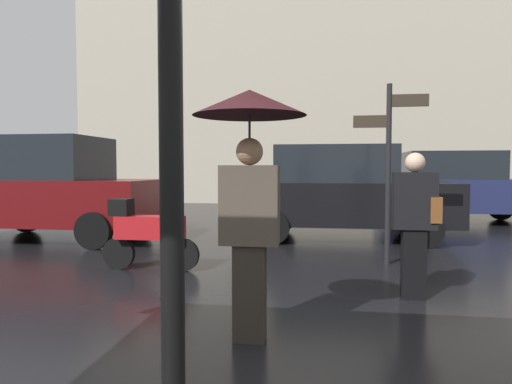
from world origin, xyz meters
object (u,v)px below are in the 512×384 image
object	(u,v)px
street_signpost	(389,155)
pedestrian_with_bag	(416,216)
parked_car_right	(52,189)
parked_car_left	(457,187)
pedestrian_with_umbrella	(250,151)
parked_scooter	(147,231)
parked_car_distant	(342,192)

from	to	relation	value
street_signpost	pedestrian_with_bag	bearing A→B (deg)	-88.51
pedestrian_with_bag	street_signpost	xyz separation A→B (m)	(-0.05, 1.83, 0.73)
parked_car_right	parked_car_left	bearing A→B (deg)	37.78
pedestrian_with_umbrella	parked_scooter	xyz separation A→B (m)	(-1.87, 2.41, -1.02)
pedestrian_with_umbrella	parked_car_right	xyz separation A→B (m)	(-4.82, 4.79, -0.54)
pedestrian_with_bag	parked_car_distant	distance (m)	4.31
pedestrian_with_umbrella	street_signpost	size ratio (longest dim) A/B	0.77
parked_car_left	parked_car_right	xyz separation A→B (m)	(-8.90, -4.26, 0.08)
pedestrian_with_bag	parked_car_distant	xyz separation A→B (m)	(-0.63, 4.26, 0.05)
pedestrian_with_umbrella	street_signpost	xyz separation A→B (m)	(1.56, 3.33, 0.06)
pedestrian_with_umbrella	parked_car_distant	world-z (taller)	pedestrian_with_umbrella
parked_car_distant	parked_scooter	bearing A→B (deg)	54.61
parked_car_distant	street_signpost	xyz separation A→B (m)	(0.59, -2.43, 0.68)
parked_scooter	parked_car_right	size ratio (longest dim) A/B	0.35
parked_car_left	street_signpost	size ratio (longest dim) A/B	1.56
parked_car_right	parked_car_distant	xyz separation A→B (m)	(5.79, 0.96, -0.07)
pedestrian_with_bag	street_signpost	size ratio (longest dim) A/B	0.60
parked_car_right	parked_car_distant	distance (m)	5.87
parked_scooter	parked_car_distant	distance (m)	4.40
parked_scooter	parked_car_right	distance (m)	3.83
pedestrian_with_umbrella	parked_scooter	size ratio (longest dim) A/B	1.48
pedestrian_with_umbrella	parked_car_left	world-z (taller)	pedestrian_with_umbrella
parked_car_left	parked_car_right	bearing A→B (deg)	22.30
parked_car_left	pedestrian_with_umbrella	bearing A→B (deg)	62.47
parked_car_right	street_signpost	distance (m)	6.57
street_signpost	parked_car_right	bearing A→B (deg)	167.08
parked_scooter	parked_car_distant	xyz separation A→B (m)	(2.83, 3.34, 0.41)
parked_car_distant	street_signpost	world-z (taller)	street_signpost
street_signpost	parked_car_left	bearing A→B (deg)	66.22
parked_scooter	parked_car_right	xyz separation A→B (m)	(-2.96, 2.38, 0.48)
parked_car_left	parked_car_distant	world-z (taller)	parked_car_distant
parked_scooter	parked_car_left	xyz separation A→B (m)	(5.94, 6.64, 0.40)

